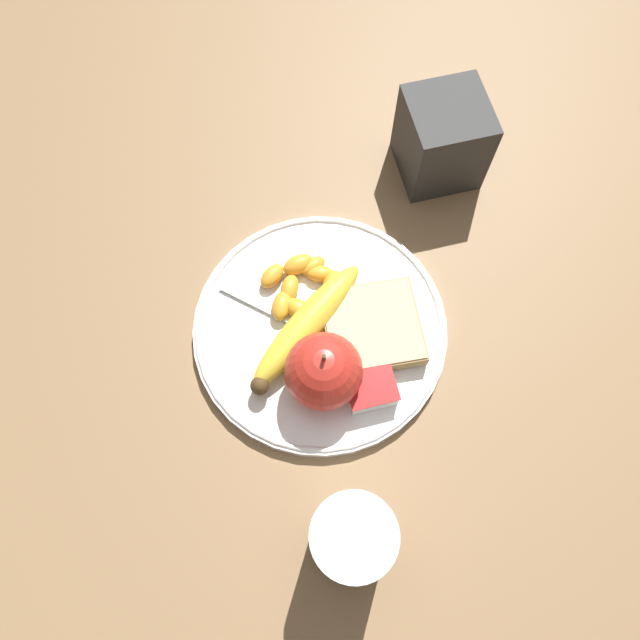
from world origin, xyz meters
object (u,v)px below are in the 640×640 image
(jam_packet, at_px, (371,389))
(condiment_caddy, at_px, (442,139))
(banana, at_px, (307,330))
(bread_slice, at_px, (372,328))
(fork, at_px, (314,331))
(juice_glass, at_px, (351,539))
(apple, at_px, (324,371))
(plate, at_px, (320,329))

(jam_packet, xyz_separation_m, condiment_caddy, (-0.15, -0.24, 0.03))
(condiment_caddy, bearing_deg, banana, 41.94)
(bread_slice, bearing_deg, fork, -14.03)
(juice_glass, distance_m, jam_packet, 0.14)
(apple, height_order, banana, apple)
(banana, relative_size, condiment_caddy, 1.51)
(banana, relative_size, bread_slice, 1.47)
(plate, relative_size, fork, 1.74)
(fork, bearing_deg, banana, -115.73)
(banana, xyz_separation_m, condiment_caddy, (-0.19, -0.17, 0.02))
(banana, xyz_separation_m, jam_packet, (-0.05, 0.07, -0.01))
(juice_glass, height_order, apple, juice_glass)
(apple, xyz_separation_m, bread_slice, (-0.06, -0.04, -0.03))
(plate, height_order, condiment_caddy, condiment_caddy)
(juice_glass, xyz_separation_m, banana, (-0.01, -0.20, -0.02))
(jam_packet, bearing_deg, juice_glass, 66.67)
(banana, bearing_deg, jam_packet, 122.82)
(fork, bearing_deg, jam_packet, -21.30)
(fork, bearing_deg, plate, 66.58)
(apple, bearing_deg, fork, -94.14)
(banana, bearing_deg, condiment_caddy, -138.06)
(juice_glass, bearing_deg, banana, -92.70)
(banana, height_order, condiment_caddy, condiment_caddy)
(plate, distance_m, juice_glass, 0.21)
(banana, bearing_deg, apple, 94.62)
(plate, bearing_deg, apple, 79.44)
(fork, height_order, condiment_caddy, condiment_caddy)
(apple, relative_size, bread_slice, 0.82)
(apple, height_order, bread_slice, apple)
(bread_slice, relative_size, condiment_caddy, 1.03)
(bread_slice, distance_m, fork, 0.06)
(banana, distance_m, condiment_caddy, 0.26)
(bread_slice, height_order, condiment_caddy, condiment_caddy)
(apple, height_order, jam_packet, apple)
(jam_packet, bearing_deg, banana, -57.18)
(juice_glass, height_order, bread_slice, juice_glass)
(juice_glass, bearing_deg, apple, -95.18)
(juice_glass, relative_size, apple, 1.32)
(apple, xyz_separation_m, condiment_caddy, (-0.19, -0.22, 0.00))
(banana, relative_size, fork, 0.99)
(condiment_caddy, bearing_deg, juice_glass, 61.56)
(plate, height_order, apple, apple)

